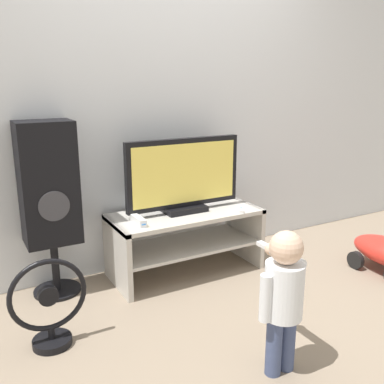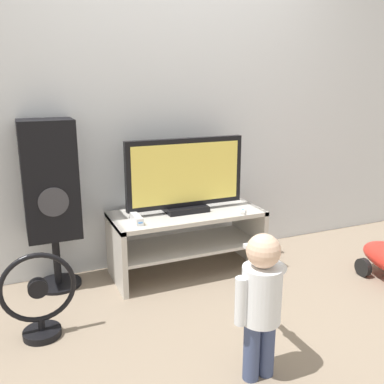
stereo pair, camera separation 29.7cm
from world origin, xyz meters
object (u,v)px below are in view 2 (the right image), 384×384
at_px(speaker_tower, 50,184).
at_px(floor_fan, 39,300).
at_px(remote_primary, 243,211).
at_px(child, 261,294).
at_px(game_console, 137,219).
at_px(television, 185,176).

distance_m(speaker_tower, floor_fan, 0.80).
bearing_deg(floor_fan, remote_primary, 11.09).
bearing_deg(child, floor_fan, 141.01).
height_order(child, speaker_tower, speaker_tower).
bearing_deg(speaker_tower, remote_primary, -14.04).
height_order(child, floor_fan, child).
xyz_separation_m(game_console, speaker_tower, (-0.51, 0.23, 0.24)).
height_order(television, child, television).
relative_size(game_console, remote_primary, 1.44).
relative_size(speaker_tower, floor_fan, 2.30).
distance_m(child, floor_fan, 1.22).
xyz_separation_m(child, speaker_tower, (-0.78, 1.36, 0.30)).
xyz_separation_m(remote_primary, floor_fan, (-1.44, -0.28, -0.25)).
relative_size(television, child, 1.20).
distance_m(television, remote_primary, 0.49).
distance_m(remote_primary, child, 1.16).
height_order(television, speaker_tower, speaker_tower).
distance_m(television, child, 1.28).
relative_size(television, game_console, 4.73).
bearing_deg(television, child, -96.26).
height_order(speaker_tower, floor_fan, speaker_tower).
xyz_separation_m(television, game_console, (-0.40, -0.11, -0.24)).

